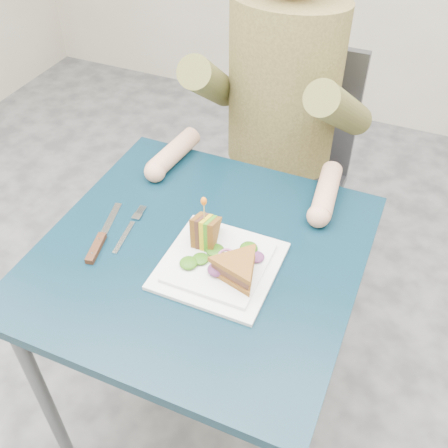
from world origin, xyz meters
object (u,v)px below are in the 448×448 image
at_px(plate, 219,264).
at_px(sandwich_flat, 238,268).
at_px(sandwich_upright, 205,231).
at_px(fork, 129,230).
at_px(diner, 283,75).
at_px(chair, 285,160).
at_px(table, 201,273).
at_px(knife, 99,242).

distance_m(plate, sandwich_flat, 0.07).
xyz_separation_m(sandwich_upright, fork, (-0.20, -0.02, -0.05)).
distance_m(diner, sandwich_flat, 0.66).
height_order(diner, sandwich_flat, diner).
bearing_deg(diner, plate, -83.98).
xyz_separation_m(chair, sandwich_upright, (0.01, -0.68, 0.24)).
height_order(diner, fork, diner).
bearing_deg(chair, diner, -90.00).
xyz_separation_m(diner, sandwich_upright, (0.01, -0.56, -0.13)).
bearing_deg(table, diner, 90.00).
relative_size(diner, plate, 2.87).
bearing_deg(chair, sandwich_flat, -80.92).
distance_m(chair, plate, 0.75).
relative_size(table, sandwich_upright, 5.99).
bearing_deg(table, sandwich_flat, -24.65).
height_order(chair, fork, chair).
bearing_deg(sandwich_upright, chair, 90.63).
bearing_deg(fork, knife, -119.81).
distance_m(plate, knife, 0.30).
bearing_deg(knife, diner, 70.37).
bearing_deg(chair, knife, -106.94).
relative_size(fork, knife, 0.82).
xyz_separation_m(plate, sandwich_upright, (-0.06, 0.04, 0.05)).
bearing_deg(knife, table, 18.00).
bearing_deg(diner, sandwich_flat, -79.35).
bearing_deg(fork, plate, -5.39).
bearing_deg(sandwich_flat, chair, 99.08).
distance_m(table, chair, 0.70).
bearing_deg(sandwich_upright, knife, -159.28).
height_order(sandwich_flat, sandwich_upright, sandwich_upright).
xyz_separation_m(table, chair, (0.00, 0.69, -0.11)).
distance_m(plate, sandwich_upright, 0.09).
bearing_deg(diner, chair, 90.00).
height_order(chair, knife, chair).
bearing_deg(fork, sandwich_upright, 5.89).
distance_m(sandwich_flat, sandwich_upright, 0.13).
bearing_deg(sandwich_flat, plate, 155.56).
height_order(diner, plate, diner).
distance_m(table, plate, 0.11).
bearing_deg(fork, sandwich_flat, -8.96).
xyz_separation_m(table, sandwich_flat, (0.12, -0.05, 0.12)).
relative_size(diner, sandwich_flat, 4.53).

